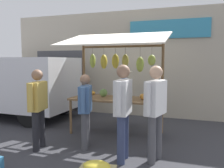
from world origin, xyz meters
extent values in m
plane|color=#38383D|center=(0.00, 0.00, 0.00)|extent=(40.00, 40.00, 0.00)
cube|color=#B2A893|center=(0.00, -2.20, 1.70)|extent=(9.00, 0.25, 3.40)
cube|color=teal|center=(-1.00, -2.06, 2.75)|extent=(2.40, 0.06, 0.56)
cube|color=#47474C|center=(2.82, -2.07, 1.10)|extent=(1.90, 0.04, 2.10)
cube|color=brown|center=(0.00, 0.00, 0.85)|extent=(2.20, 0.90, 0.05)
cylinder|color=brown|center=(1.04, 0.39, 0.41)|extent=(0.06, 0.06, 0.83)
cylinder|color=brown|center=(-1.04, 0.39, 0.41)|extent=(0.06, 0.06, 0.83)
cylinder|color=brown|center=(1.04, -0.39, 0.41)|extent=(0.06, 0.06, 0.83)
cylinder|color=brown|center=(-1.04, -0.39, 0.41)|extent=(0.06, 0.06, 0.83)
cylinder|color=brown|center=(1.06, -0.40, 1.18)|extent=(0.07, 0.07, 2.35)
cylinder|color=brown|center=(-1.06, -0.40, 1.18)|extent=(0.07, 0.07, 2.35)
cylinder|color=brown|center=(0.00, -0.40, 2.15)|extent=(2.12, 0.06, 0.06)
cube|color=beige|center=(0.00, 0.15, 2.30)|extent=(2.50, 1.46, 0.39)
cylinder|color=brown|center=(-0.79, -0.41, 2.04)|extent=(0.01, 0.01, 0.22)
ellipsoid|color=#B2CC4C|center=(-0.79, -0.41, 1.80)|extent=(0.24, 0.22, 0.27)
cylinder|color=brown|center=(-0.50, -0.39, 2.02)|extent=(0.01, 0.01, 0.27)
ellipsoid|color=#B2CC4C|center=(-0.50, -0.39, 1.69)|extent=(0.25, 0.23, 0.38)
cylinder|color=brown|center=(-0.13, -0.34, 2.05)|extent=(0.01, 0.01, 0.20)
ellipsoid|color=gold|center=(-0.13, -0.34, 1.79)|extent=(0.19, 0.16, 0.32)
cylinder|color=brown|center=(0.15, -0.41, 2.06)|extent=(0.01, 0.01, 0.19)
ellipsoid|color=yellow|center=(0.15, -0.41, 1.78)|extent=(0.19, 0.16, 0.38)
cylinder|color=brown|center=(0.46, -0.37, 2.05)|extent=(0.01, 0.01, 0.20)
ellipsoid|color=yellow|center=(0.46, -0.37, 1.76)|extent=(0.18, 0.22, 0.37)
cylinder|color=brown|center=(0.79, -0.39, 2.06)|extent=(0.01, 0.01, 0.18)
ellipsoid|color=#B2CC4C|center=(0.79, -0.39, 1.78)|extent=(0.23, 0.24, 0.37)
ellipsoid|color=gold|center=(0.79, -0.32, 0.93)|extent=(0.21, 0.19, 0.10)
sphere|color=#729E4C|center=(0.37, -0.10, 0.98)|extent=(0.20, 0.20, 0.20)
ellipsoid|color=orange|center=(-0.67, 0.03, 0.95)|extent=(0.23, 0.26, 0.14)
cylinder|color=#4C4C51|center=(0.02, -0.87, 0.38)|extent=(0.14, 0.14, 0.76)
cylinder|color=#4C4C51|center=(-0.03, -0.63, 0.38)|extent=(0.14, 0.14, 0.76)
cube|color=#476B9E|center=(-0.01, -0.75, 1.03)|extent=(0.31, 0.50, 0.54)
cylinder|color=#476B9E|center=(0.06, -1.03, 1.05)|extent=(0.09, 0.09, 0.49)
cylinder|color=#476B9E|center=(-0.07, -0.47, 1.05)|extent=(0.09, 0.09, 0.49)
sphere|color=#A87A5B|center=(-0.01, -0.75, 1.43)|extent=(0.21, 0.21, 0.21)
cylinder|color=beige|center=(-0.01, -0.75, 1.49)|extent=(0.40, 0.40, 0.02)
cylinder|color=navy|center=(-0.64, 1.66, 0.42)|extent=(0.14, 0.14, 0.85)
cylinder|color=navy|center=(-0.63, 1.38, 0.42)|extent=(0.14, 0.14, 0.85)
cube|color=silver|center=(-0.63, 1.52, 1.15)|extent=(0.24, 0.52, 0.60)
cylinder|color=silver|center=(-0.65, 1.84, 1.17)|extent=(0.09, 0.09, 0.55)
cylinder|color=silver|center=(-0.62, 1.21, 1.17)|extent=(0.09, 0.09, 0.55)
sphere|color=#8C664C|center=(-0.63, 1.52, 1.60)|extent=(0.23, 0.23, 0.23)
cylinder|color=#4C4C51|center=(0.25, 1.25, 0.37)|extent=(0.14, 0.14, 0.75)
cylinder|color=#4C4C51|center=(0.32, 1.02, 0.37)|extent=(0.14, 0.14, 0.75)
cube|color=#476B9E|center=(0.28, 1.14, 1.01)|extent=(0.34, 0.50, 0.53)
cylinder|color=#476B9E|center=(0.20, 1.41, 1.03)|extent=(0.09, 0.09, 0.49)
cylinder|color=#476B9E|center=(0.36, 0.86, 1.03)|extent=(0.09, 0.09, 0.49)
sphere|color=#8C664C|center=(0.28, 1.14, 1.41)|extent=(0.21, 0.21, 0.21)
cylinder|color=#232328|center=(1.12, 1.64, 0.40)|extent=(0.14, 0.14, 0.80)
cylinder|color=#232328|center=(1.18, 1.38, 0.40)|extent=(0.14, 0.14, 0.80)
cube|color=gold|center=(1.15, 1.51, 1.08)|extent=(0.32, 0.52, 0.57)
cylinder|color=gold|center=(1.09, 1.81, 1.10)|extent=(0.09, 0.09, 0.52)
cylinder|color=gold|center=(1.21, 1.22, 1.10)|extent=(0.09, 0.09, 0.52)
sphere|color=#8C664C|center=(1.15, 1.51, 1.50)|extent=(0.22, 0.22, 0.22)
cylinder|color=#4C4C51|center=(-1.14, 1.47, 0.42)|extent=(0.14, 0.14, 0.84)
cylinder|color=#4C4C51|center=(-1.20, 1.19, 0.42)|extent=(0.14, 0.14, 0.84)
cube|color=silver|center=(-1.17, 1.33, 1.14)|extent=(0.34, 0.55, 0.60)
cylinder|color=silver|center=(-1.09, 1.63, 1.16)|extent=(0.09, 0.09, 0.55)
cylinder|color=silver|center=(-1.25, 1.03, 1.16)|extent=(0.09, 0.09, 0.55)
sphere|color=tan|center=(-1.17, 1.33, 1.58)|extent=(0.23, 0.23, 0.23)
cube|color=silver|center=(3.87, -0.59, 1.10)|extent=(4.41, 1.87, 1.55)
cylinder|color=black|center=(2.38, 0.25, 0.33)|extent=(0.66, 0.18, 0.66)
cylinder|color=black|center=(2.37, -1.41, 0.33)|extent=(0.66, 0.18, 0.66)
ellipsoid|color=yellow|center=(-0.56, 2.54, 0.33)|extent=(0.39, 0.29, 0.12)
camera|label=1|loc=(-1.82, 5.48, 1.77)|focal=38.37mm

